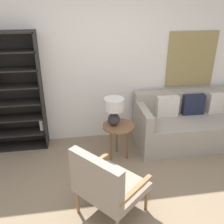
% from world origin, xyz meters
% --- Properties ---
extents(wall_back, '(6.40, 0.08, 2.70)m').
position_xyz_m(wall_back, '(0.02, 2.03, 1.35)').
color(wall_back, silver).
rests_on(wall_back, ground_plane).
extents(armchair, '(0.89, 0.89, 0.86)m').
position_xyz_m(armchair, '(-0.07, 0.19, 0.48)').
color(armchair, olive).
rests_on(armchair, ground_plane).
extents(couch, '(1.93, 0.83, 0.83)m').
position_xyz_m(couch, '(1.60, 1.59, 0.33)').
color(couch, '#9E9384').
rests_on(couch, ground_plane).
extents(side_table, '(0.46, 0.46, 0.55)m').
position_xyz_m(side_table, '(0.27, 1.32, 0.48)').
color(side_table, brown).
rests_on(side_table, ground_plane).
extents(table_lamp, '(0.29, 0.29, 0.41)m').
position_xyz_m(table_lamp, '(0.21, 1.34, 0.81)').
color(table_lamp, '#2D2D33').
rests_on(table_lamp, side_table).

